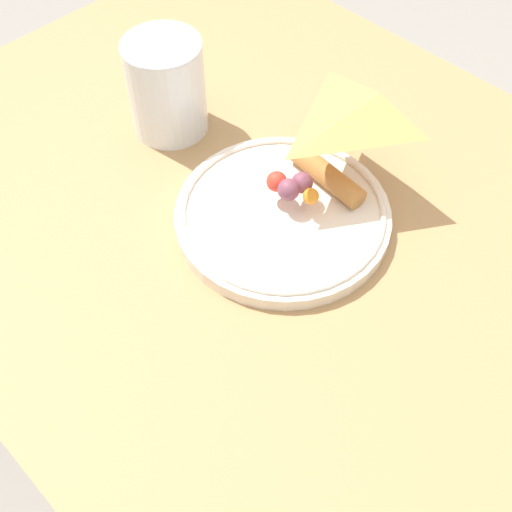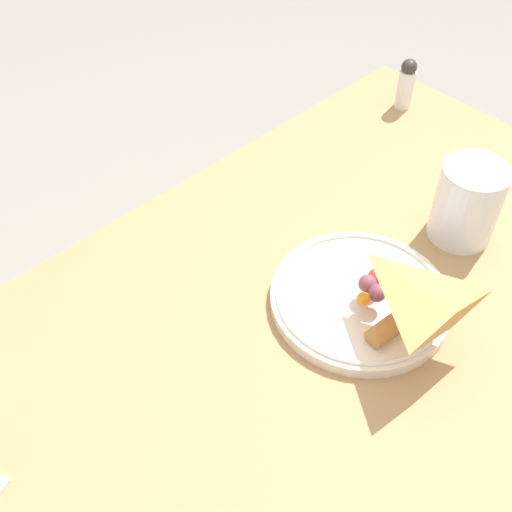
# 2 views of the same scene
# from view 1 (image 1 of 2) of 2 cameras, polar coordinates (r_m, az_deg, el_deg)

# --- Properties ---
(ground_plane) EXTENTS (6.00, 6.00, 0.00)m
(ground_plane) POSITION_cam_1_polar(r_m,az_deg,el_deg) (1.32, 4.74, -20.50)
(ground_plane) COLOR gray
(dining_table) EXTENTS (1.17, 0.70, 0.74)m
(dining_table) POSITION_cam_1_polar(r_m,az_deg,el_deg) (0.75, 7.94, -6.38)
(dining_table) COLOR #A87F51
(dining_table) RESTS_ON ground_plane
(plate_pizza) EXTENTS (0.23, 0.23, 0.05)m
(plate_pizza) POSITION_cam_1_polar(r_m,az_deg,el_deg) (0.67, 2.55, 4.04)
(plate_pizza) COLOR silver
(plate_pizza) RESTS_ON dining_table
(milk_glass) EXTENTS (0.09, 0.09, 0.11)m
(milk_glass) POSITION_cam_1_polar(r_m,az_deg,el_deg) (0.77, -7.90, 14.30)
(milk_glass) COLOR white
(milk_glass) RESTS_ON dining_table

